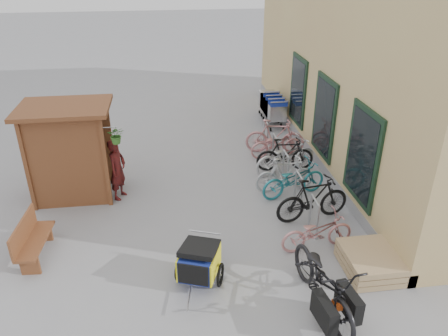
{
  "coord_description": "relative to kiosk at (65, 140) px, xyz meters",
  "views": [
    {
      "loc": [
        -0.77,
        -7.76,
        5.72
      ],
      "look_at": [
        0.5,
        1.5,
        1.0
      ],
      "focal_mm": 35.0,
      "sensor_mm": 36.0,
      "label": 1
    }
  ],
  "objects": [
    {
      "name": "bike_3",
      "position": [
        5.44,
        -0.52,
        -1.07
      ],
      "size": [
        1.63,
        0.58,
        0.96
      ],
      "primitive_type": "imported",
      "rotation": [
        0.0,
        0.0,
        1.65
      ],
      "color": "#BABCC0",
      "rests_on": "ground"
    },
    {
      "name": "shopping_carts",
      "position": [
        6.28,
        4.51,
        -0.91
      ],
      "size": [
        0.62,
        2.08,
        1.11
      ],
      "color": "silver",
      "rests_on": "ground"
    },
    {
      "name": "ground",
      "position": [
        3.28,
        -2.47,
        -1.55
      ],
      "size": [
        80.0,
        80.0,
        0.0
      ],
      "primitive_type": "plane",
      "color": "gray"
    },
    {
      "name": "bike_1",
      "position": [
        5.72,
        -1.93,
        -1.01
      ],
      "size": [
        1.86,
        0.79,
        1.08
      ],
      "primitive_type": "imported",
      "rotation": [
        0.0,
        0.0,
        1.73
      ],
      "color": "black",
      "rests_on": "ground"
    },
    {
      "name": "person_kiosk",
      "position": [
        1.19,
        -0.28,
        -0.76
      ],
      "size": [
        0.58,
        0.68,
        1.57
      ],
      "primitive_type": "imported",
      "rotation": [
        0.0,
        0.0,
        1.14
      ],
      "color": "maroon",
      "rests_on": "ground"
    },
    {
      "name": "bike_5",
      "position": [
        5.75,
        0.63,
        -1.06
      ],
      "size": [
        1.66,
        0.53,
        0.99
      ],
      "primitive_type": "imported",
      "rotation": [
        0.0,
        0.0,
        1.53
      ],
      "color": "black",
      "rests_on": "ground"
    },
    {
      "name": "bike_2",
      "position": [
        5.59,
        -0.8,
        -1.09
      ],
      "size": [
        1.87,
        1.04,
        0.93
      ],
      "primitive_type": "imported",
      "rotation": [
        0.0,
        0.0,
        1.82
      ],
      "color": "#207482",
      "rests_on": "ground"
    },
    {
      "name": "bike_0",
      "position": [
        5.46,
        -3.03,
        -1.13
      ],
      "size": [
        1.66,
        0.76,
        0.84
      ],
      "primitive_type": "imported",
      "rotation": [
        0.0,
        0.0,
        1.7
      ],
      "color": "tan",
      "rests_on": "ground"
    },
    {
      "name": "bike_7",
      "position": [
        5.75,
        1.83,
        -1.01
      ],
      "size": [
        1.88,
        0.89,
        1.09
      ],
      "primitive_type": "imported",
      "rotation": [
        0.0,
        0.0,
        1.35
      ],
      "color": "tan",
      "rests_on": "ground"
    },
    {
      "name": "child_trailer",
      "position": [
        2.93,
        -3.71,
        -1.07
      ],
      "size": [
        0.97,
        1.49,
        0.87
      ],
      "rotation": [
        0.0,
        0.0,
        -0.35
      ],
      "color": "navy",
      "rests_on": "ground"
    },
    {
      "name": "bike_6",
      "position": [
        5.72,
        1.55,
        -1.13
      ],
      "size": [
        1.68,
        0.78,
        0.85
      ],
      "primitive_type": "imported",
      "rotation": [
        0.0,
        0.0,
        1.71
      ],
      "color": "tan",
      "rests_on": "ground"
    },
    {
      "name": "cargo_bike",
      "position": [
        5.01,
        -4.7,
        -0.97
      ],
      "size": [
        1.06,
        2.31,
        1.17
      ],
      "rotation": [
        0.0,
        0.0,
        0.13
      ],
      "color": "black",
      "rests_on": "ground"
    },
    {
      "name": "bike_rack",
      "position": [
        5.58,
        -0.07,
        -1.04
      ],
      "size": [
        0.05,
        5.35,
        0.86
      ],
      "color": "#A5A8AD",
      "rests_on": "ground"
    },
    {
      "name": "building",
      "position": [
        9.77,
        2.03,
        1.94
      ],
      "size": [
        6.07,
        13.0,
        7.0
      ],
      "color": "tan",
      "rests_on": "ground"
    },
    {
      "name": "bench",
      "position": [
        -0.39,
        -2.51,
        -1.1
      ],
      "size": [
        0.51,
        1.42,
        0.88
      ],
      "rotation": [
        0.0,
        0.0,
        -0.07
      ],
      "color": "brown",
      "rests_on": "ground"
    },
    {
      "name": "bike_4",
      "position": [
        5.72,
        0.49,
        -1.05
      ],
      "size": [
        2.02,
        1.21,
        1.0
      ],
      "primitive_type": "imported",
      "rotation": [
        0.0,
        0.0,
        1.88
      ],
      "color": "#BABCC0",
      "rests_on": "ground"
    },
    {
      "name": "pallet_stack",
      "position": [
        6.28,
        -3.87,
        -1.34
      ],
      "size": [
        1.0,
        1.2,
        0.4
      ],
      "color": "tan",
      "rests_on": "ground"
    },
    {
      "name": "kiosk",
      "position": [
        0.0,
        0.0,
        0.0
      ],
      "size": [
        2.49,
        1.65,
        2.4
      ],
      "color": "brown",
      "rests_on": "ground"
    }
  ]
}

